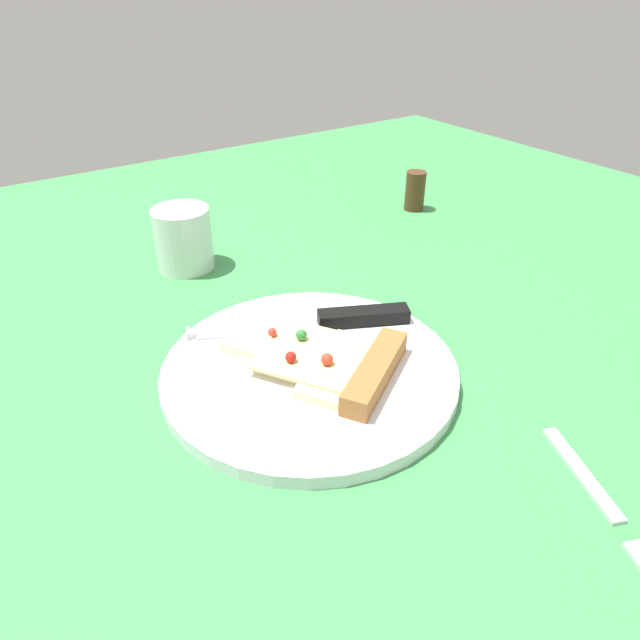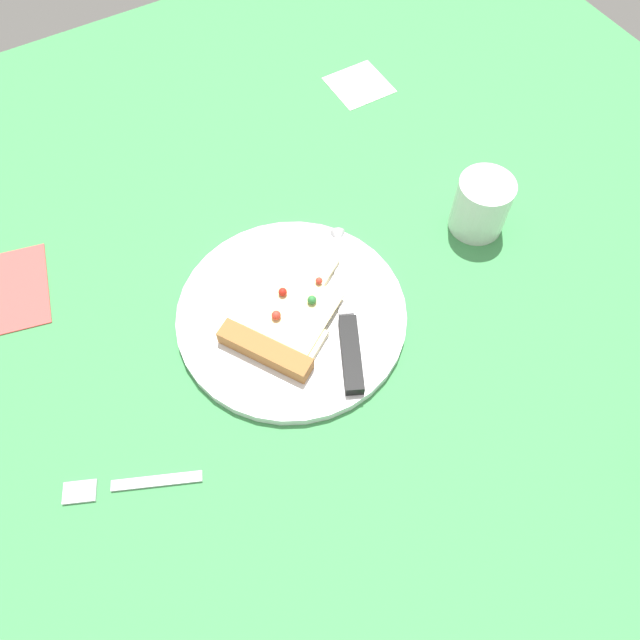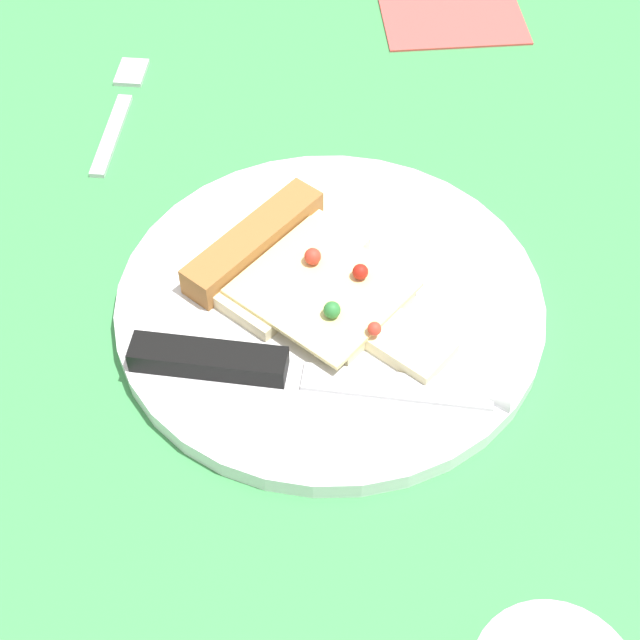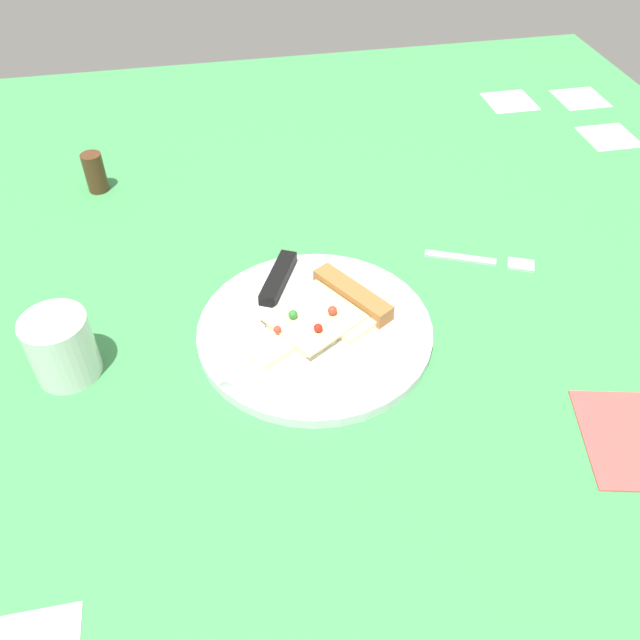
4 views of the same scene
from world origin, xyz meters
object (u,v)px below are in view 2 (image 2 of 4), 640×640
at_px(plate, 294,314).
at_px(pizza_slice, 283,324).
at_px(knife, 347,322).
at_px(fork, 124,484).
at_px(drinking_glass, 481,205).

bearing_deg(plate, pizza_slice, 31.80).
bearing_deg(knife, fork, -145.85).
height_order(knife, fork, knife).
relative_size(pizza_slice, drinking_glass, 2.30).
xyz_separation_m(knife, drinking_glass, (-0.24, -0.05, 0.02)).
bearing_deg(plate, knife, 133.59).
distance_m(plate, knife, 0.07).
bearing_deg(drinking_glass, pizza_slice, 3.22).
bearing_deg(fork, plate, -46.69).
xyz_separation_m(pizza_slice, drinking_glass, (-0.31, -0.02, 0.02)).
distance_m(plate, fork, 0.28).
xyz_separation_m(knife, fork, (0.31, 0.04, -0.02)).
bearing_deg(pizza_slice, plate, 89.92).
relative_size(plate, drinking_glass, 3.55).
relative_size(plate, fork, 1.97).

